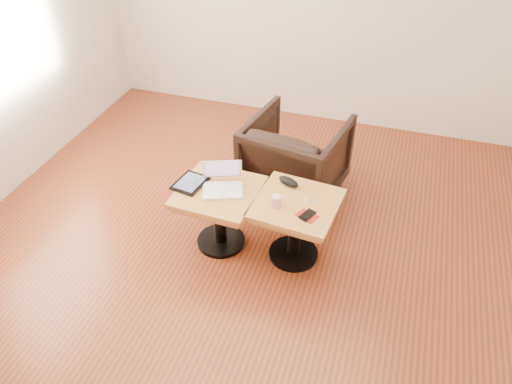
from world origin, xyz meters
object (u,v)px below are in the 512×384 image
(laptop, at_px, (223,183))
(striped_cup, at_px, (276,201))
(side_table_left, at_px, (219,204))
(armchair, at_px, (296,158))
(side_table_right, at_px, (296,216))

(laptop, height_order, striped_cup, laptop)
(side_table_left, xyz_separation_m, laptop, (0.02, 0.04, 0.17))
(armchair, bearing_deg, side_table_right, 114.32)
(laptop, height_order, armchair, laptop)
(side_table_right, bearing_deg, striped_cup, -139.68)
(side_table_left, distance_m, laptop, 0.18)
(side_table_right, bearing_deg, side_table_left, -170.68)
(striped_cup, bearing_deg, side_table_left, 173.84)
(side_table_left, bearing_deg, laptop, 60.43)
(side_table_left, relative_size, striped_cup, 7.04)
(side_table_right, relative_size, armchair, 0.80)
(armchair, bearing_deg, laptop, 75.56)
(side_table_left, distance_m, striped_cup, 0.50)
(side_table_right, xyz_separation_m, armchair, (-0.20, 0.79, -0.03))
(striped_cup, height_order, armchair, armchair)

